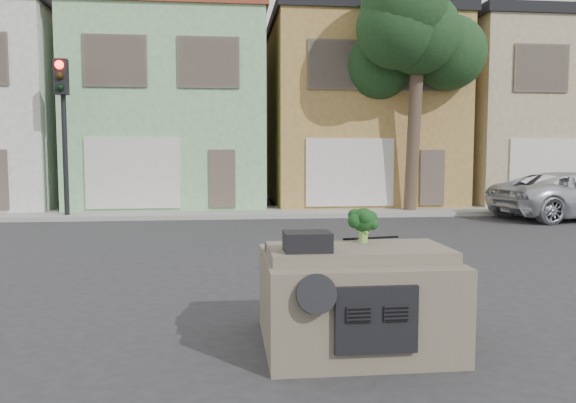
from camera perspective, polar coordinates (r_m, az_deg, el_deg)
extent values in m
plane|color=#303033|center=(9.34, 2.53, -8.21)|extent=(120.00, 120.00, 0.00)
cube|color=gray|center=(19.65, -2.16, -1.07)|extent=(40.00, 3.00, 0.15)
cube|color=#89BF87|center=(23.64, -11.50, 8.83)|extent=(7.20, 8.20, 7.55)
cube|color=#A88243|center=(24.16, 6.73, 8.81)|extent=(7.20, 8.20, 7.55)
cube|color=tan|center=(26.85, 22.68, 8.07)|extent=(7.20, 8.20, 7.55)
imported|color=silver|center=(20.50, 27.14, -1.57)|extent=(5.81, 3.36, 1.52)
cube|color=black|center=(19.18, -21.82, 5.85)|extent=(0.40, 0.40, 5.10)
cube|color=#1B391A|center=(19.96, 12.69, 10.92)|extent=(4.40, 4.00, 8.50)
cube|color=#685F4E|center=(6.35, 6.75, -9.36)|extent=(2.00, 1.80, 1.12)
cube|color=black|center=(5.77, 1.97, -4.07)|extent=(0.48, 0.38, 0.20)
cube|color=black|center=(6.66, 8.42, -3.69)|extent=(0.69, 0.15, 0.02)
cube|color=black|center=(6.35, 7.66, -2.37)|extent=(0.35, 0.35, 0.40)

